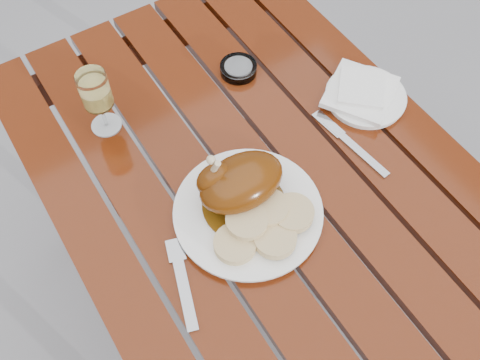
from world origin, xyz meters
name	(u,v)px	position (x,y,z in m)	size (l,w,h in m)	color
ground	(255,303)	(0.00, 0.00, 0.00)	(60.00, 60.00, 0.00)	slate
table	(258,255)	(0.00, 0.00, 0.38)	(0.80, 1.20, 0.75)	#61220B
dinner_plate	(248,212)	(-0.07, -0.05, 0.76)	(0.29, 0.29, 0.02)	white
roast_duck	(238,183)	(-0.07, -0.01, 0.82)	(0.18, 0.16, 0.12)	#58340A
bread_dumplings	(264,225)	(-0.07, -0.10, 0.79)	(0.20, 0.14, 0.03)	#DCB886
wine_glass	(99,102)	(-0.21, 0.30, 0.83)	(0.07, 0.07, 0.15)	#F3DC6E
side_plate	(365,97)	(0.31, 0.05, 0.76)	(0.18, 0.18, 0.01)	white
napkin	(360,92)	(0.30, 0.06, 0.77)	(0.15, 0.14, 0.01)	white
ashtray	(238,69)	(0.12, 0.28, 0.76)	(0.09, 0.09, 0.02)	#B2B7BC
fork	(184,287)	(-0.25, -0.12, 0.75)	(0.02, 0.17, 0.01)	gray
knife	(355,148)	(0.21, -0.04, 0.75)	(0.02, 0.18, 0.01)	gray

